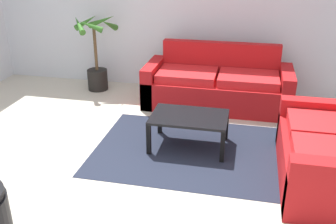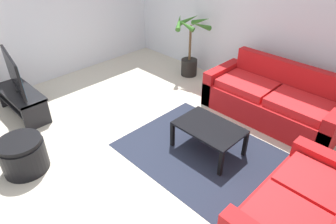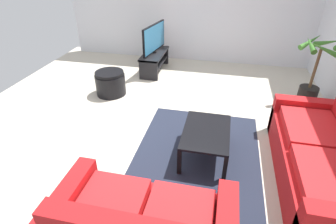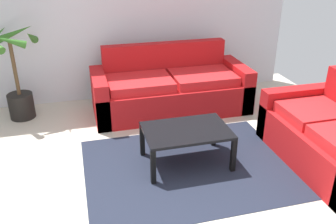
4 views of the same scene
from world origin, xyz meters
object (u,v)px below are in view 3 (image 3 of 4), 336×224
Objects in this scene: coffee_table at (206,134)px; potted_palm at (313,78)px; tv_stand at (155,59)px; couch_main at (324,163)px; ottoman at (110,83)px; tv at (154,38)px.

coffee_table is 0.72× the size of potted_palm.
couch_main is at bearing 43.85° from tv_stand.
ottoman is at bearing -126.08° from coffee_table.
couch_main is 2.07× the size of tv.
tv reaches higher than ottoman.
ottoman is at bearing -115.97° from couch_main.
couch_main reaches higher than ottoman.
tv is 3.28m from potted_palm.
coffee_table is at bearing 27.67° from tv.
potted_palm reaches higher than couch_main.
tv_stand is at bearing -99.66° from tv.
tv is at bearing 157.86° from ottoman.
tv is 3.17m from coffee_table.
tv_stand is (-2.98, -2.86, -0.01)m from couch_main.
tv reaches higher than tv_stand.
potted_palm is at bearing 73.28° from tv.
couch_main is 1.72× the size of potted_palm.
tv_stand is 1.92× the size of ottoman.
ottoman is (0.38, -3.67, -0.30)m from potted_palm.
couch_main is 2.07m from potted_palm.
potted_palm is 3.70m from ottoman.
tv is 0.83× the size of potted_palm.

